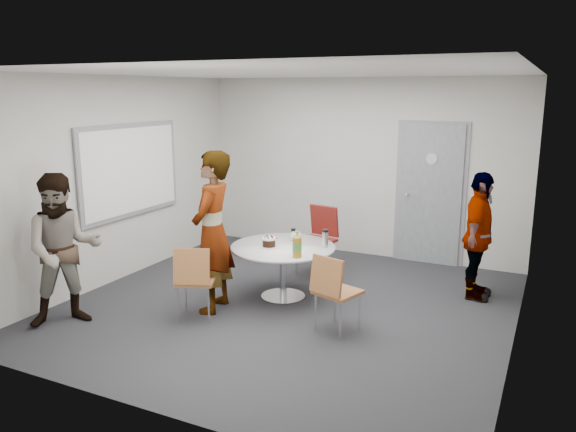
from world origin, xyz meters
The scene contains 15 objects.
floor centered at (0.00, 0.00, 0.00)m, with size 5.00×5.00×0.00m, color #242429.
ceiling centered at (0.00, 0.00, 2.70)m, with size 5.00×5.00×0.00m, color silver.
wall_back centered at (0.00, 2.50, 1.35)m, with size 5.00×5.00×0.00m, color #B7B5AE.
wall_left centered at (-2.50, 0.00, 1.35)m, with size 5.00×5.00×0.00m, color #B7B5AE.
wall_right centered at (2.50, 0.00, 1.35)m, with size 5.00×5.00×0.00m, color #B7B5AE.
wall_front centered at (0.00, -2.50, 1.35)m, with size 5.00×5.00×0.00m, color #B7B5AE.
door centered at (1.10, 2.48, 1.03)m, with size 1.02×0.17×2.12m.
whiteboard centered at (-2.46, 0.20, 1.45)m, with size 0.04×1.90×1.25m.
table centered at (-0.15, 0.22, 0.58)m, with size 1.27×1.27×0.97m.
chair_near_left centered at (-0.74, -0.84, 0.52)m, with size 0.54×0.57×0.86m.
chair_near_right centered at (0.76, -0.49, 0.52)m, with size 0.51×0.54×0.86m.
chair_far centered at (-0.14, 1.29, 0.58)m, with size 0.53×0.57×0.95m.
person_main centered at (-0.73, -0.46, 0.93)m, with size 0.68×0.45×1.86m, color #A5C6EA.
person_left centered at (-1.95, -1.49, 0.83)m, with size 0.81×0.63×1.67m, color white.
person_right centered at (1.95, 1.26, 0.78)m, with size 0.92×0.38×1.57m, color black.
Camera 1 is at (2.75, -5.65, 2.51)m, focal length 35.00 mm.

